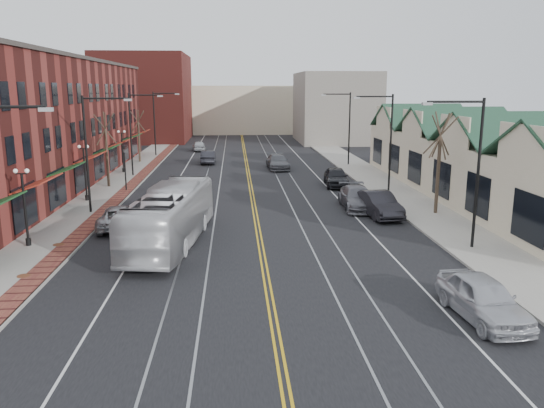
{
  "coord_description": "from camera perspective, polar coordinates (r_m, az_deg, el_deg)",
  "views": [
    {
      "loc": [
        -1.39,
        -20.94,
        8.67
      ],
      "look_at": [
        0.76,
        9.24,
        2.0
      ],
      "focal_mm": 35.0,
      "sensor_mm": 36.0,
      "label": 1
    }
  ],
  "objects": [
    {
      "name": "streetlight_l_2",
      "position": [
        53.93,
        -14.53,
        8.16
      ],
      "size": [
        3.33,
        0.25,
        8.0
      ],
      "color": "black",
      "rests_on": "sidewalk_left"
    },
    {
      "name": "tree_right_mid",
      "position": [
        37.92,
        17.5,
        4.4
      ],
      "size": [
        1.9,
        1.46,
        6.93
      ],
      "color": "#382B21",
      "rests_on": "sidewalk_right"
    },
    {
      "name": "ground",
      "position": [
        22.7,
        -0.27,
        -10.02
      ],
      "size": [
        160.0,
        160.0,
        0.0
      ],
      "primitive_type": "plane",
      "color": "black",
      "rests_on": "ground"
    },
    {
      "name": "backdrop_right",
      "position": [
        87.54,
        6.83,
        10.27
      ],
      "size": [
        12.0,
        16.0,
        11.0
      ],
      "primitive_type": "cube",
      "color": "slate",
      "rests_on": "ground"
    },
    {
      "name": "streetlight_r_1",
      "position": [
        44.85,
        12.14,
        7.5
      ],
      "size": [
        3.33,
        0.25,
        8.0
      ],
      "color": "black",
      "rests_on": "sidewalk_right"
    },
    {
      "name": "traffic_signal",
      "position": [
        46.3,
        -15.55,
        4.13
      ],
      "size": [
        0.18,
        0.15,
        3.8
      ],
      "color": "black",
      "rests_on": "sidewalk_left"
    },
    {
      "name": "building_right",
      "position": [
        45.74,
        21.09,
        3.59
      ],
      "size": [
        8.0,
        36.0,
        4.6
      ],
      "primitive_type": "cube",
      "color": "beige",
      "rests_on": "ground"
    },
    {
      "name": "parked_car_d",
      "position": [
        47.76,
        6.91,
        2.9
      ],
      "size": [
        2.34,
        5.04,
        1.67
      ],
      "primitive_type": "imported",
      "rotation": [
        0.0,
        0.0,
        -0.08
      ],
      "color": "black",
      "rests_on": "ground"
    },
    {
      "name": "distant_car_far",
      "position": [
        74.88,
        -7.9,
        6.21
      ],
      "size": [
        2.21,
        4.39,
        1.43
      ],
      "primitive_type": "imported",
      "rotation": [
        0.0,
        0.0,
        3.27
      ],
      "color": "#AFB2B7",
      "rests_on": "ground"
    },
    {
      "name": "parked_car_b",
      "position": [
        36.97,
        11.39,
        -0.03
      ],
      "size": [
        2.39,
        5.34,
        1.7
      ],
      "primitive_type": "imported",
      "rotation": [
        0.0,
        0.0,
        0.12
      ],
      "color": "black",
      "rests_on": "ground"
    },
    {
      "name": "lamppost_l_3",
      "position": [
        56.48,
        -15.78,
        5.39
      ],
      "size": [
        0.84,
        0.28,
        4.27
      ],
      "color": "black",
      "rests_on": "sidewalk_left"
    },
    {
      "name": "backdrop_mid",
      "position": [
        106.03,
        -3.37,
        10.15
      ],
      "size": [
        22.0,
        14.0,
        9.0
      ],
      "primitive_type": "cube",
      "color": "beige",
      "rests_on": "ground"
    },
    {
      "name": "distant_car_right",
      "position": [
        57.58,
        0.62,
        4.55
      ],
      "size": [
        2.44,
        5.46,
        1.56
      ],
      "primitive_type": "imported",
      "rotation": [
        0.0,
        0.0,
        0.05
      ],
      "color": "#5A5C61",
      "rests_on": "ground"
    },
    {
      "name": "manhole_mid",
      "position": [
        27.23,
        -25.15,
        -7.0
      ],
      "size": [
        0.6,
        0.6,
        0.02
      ],
      "primitive_type": "cylinder",
      "color": "#592D19",
      "rests_on": "sidewalk_left"
    },
    {
      "name": "sidewalk_left",
      "position": [
        43.15,
        -18.22,
        0.31
      ],
      "size": [
        4.0,
        120.0,
        0.15
      ],
      "primitive_type": "cube",
      "color": "gray",
      "rests_on": "ground"
    },
    {
      "name": "streetlight_r_2",
      "position": [
        60.34,
        7.92,
        8.85
      ],
      "size": [
        3.33,
        0.25,
        8.0
      ],
      "color": "black",
      "rests_on": "sidewalk_right"
    },
    {
      "name": "lamppost_l_2",
      "position": [
        42.99,
        -19.45,
        3.07
      ],
      "size": [
        0.84,
        0.28,
        4.27
      ],
      "color": "black",
      "rests_on": "sidewalk_left"
    },
    {
      "name": "parked_car_a",
      "position": [
        21.98,
        21.74,
        -9.4
      ],
      "size": [
        2.33,
        4.99,
        1.65
      ],
      "primitive_type": "imported",
      "rotation": [
        0.0,
        0.0,
        0.08
      ],
      "color": "#B9BAC1",
      "rests_on": "ground"
    },
    {
      "name": "distant_car_left",
      "position": [
        62.29,
        -6.86,
        5.04
      ],
      "size": [
        1.6,
        4.59,
        1.51
      ],
      "primitive_type": "imported",
      "rotation": [
        0.0,
        0.0,
        3.14
      ],
      "color": "#222228",
      "rests_on": "ground"
    },
    {
      "name": "streetlight_r_0",
      "position": [
        29.89,
        20.61,
        4.64
      ],
      "size": [
        3.33,
        0.25,
        8.0
      ],
      "color": "black",
      "rests_on": "sidewalk_right"
    },
    {
      "name": "transit_bus",
      "position": [
        30.12,
        -10.84,
        -1.33
      ],
      "size": [
        4.26,
        11.87,
        3.24
      ],
      "primitive_type": "imported",
      "rotation": [
        0.0,
        0.0,
        3.01
      ],
      "color": "silver",
      "rests_on": "ground"
    },
    {
      "name": "streetlight_l_3",
      "position": [
        69.7,
        -12.19,
        9.16
      ],
      "size": [
        3.33,
        0.25,
        8.0
      ],
      "color": "black",
      "rests_on": "sidewalk_left"
    },
    {
      "name": "streetlight_l_1",
      "position": [
        38.35,
        -18.76,
        6.32
      ],
      "size": [
        3.33,
        0.25,
        8.0
      ],
      "color": "black",
      "rests_on": "sidewalk_left"
    },
    {
      "name": "manhole_far",
      "position": [
        31.72,
        -21.99,
        -4.06
      ],
      "size": [
        0.6,
        0.6,
        0.02
      ],
      "primitive_type": "cylinder",
      "color": "#592D19",
      "rests_on": "sidewalk_left"
    },
    {
      "name": "tree_left_far",
      "position": [
        64.14,
        -14.15,
        7.23
      ],
      "size": [
        1.66,
        1.28,
        6.02
      ],
      "color": "#382B21",
      "rests_on": "sidewalk_left"
    },
    {
      "name": "backdrop_left",
      "position": [
        92.12,
        -13.46,
        11.06
      ],
      "size": [
        14.0,
        18.0,
        14.0
      ],
      "primitive_type": "cube",
      "color": "maroon",
      "rests_on": "ground"
    },
    {
      "name": "sidewalk_right",
      "position": [
        43.92,
        13.76,
        0.78
      ],
      "size": [
        4.0,
        120.0,
        0.15
      ],
      "primitive_type": "cube",
      "color": "gray",
      "rests_on": "ground"
    },
    {
      "name": "parked_car_c",
      "position": [
        39.07,
        9.16,
        0.65
      ],
      "size": [
        2.43,
        5.57,
        1.6
      ],
      "primitive_type": "imported",
      "rotation": [
        0.0,
        0.0,
        -0.04
      ],
      "color": "slate",
      "rests_on": "ground"
    },
    {
      "name": "lamppost_l_1",
      "position": [
        31.77,
        -25.03,
        -0.5
      ],
      "size": [
        0.84,
        0.28,
        4.27
      ],
      "color": "black",
      "rests_on": "sidewalk_left"
    },
    {
      "name": "building_left",
      "position": [
        51.17,
        -24.44,
        7.78
      ],
      "size": [
        10.0,
        50.0,
        11.0
      ],
      "primitive_type": "cube",
      "color": "maroon",
      "rests_on": "ground"
    },
    {
      "name": "parked_suv",
      "position": [
        34.63,
        -15.94,
        -1.32
      ],
      "size": [
        2.71,
        5.35,
        1.45
      ],
      "primitive_type": "imported",
      "rotation": [
        0.0,
        0.0,
        3.2
      ],
      "color": "#A8ABAF",
      "rests_on": "ground"
    },
    {
      "name": "tree_left_near",
      "position": [
        48.51,
        -17.38,
        5.76
      ],
      "size": [
        1.78,
        1.37,
        6.48
      ],
      "color": "#382B21",
      "rests_on": "sidewalk_left"
    }
  ]
}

